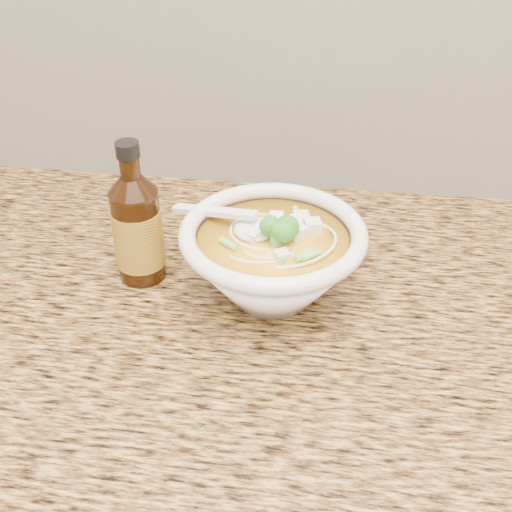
# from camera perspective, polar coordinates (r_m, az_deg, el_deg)

# --- Properties ---
(counter_slab) EXTENTS (4.00, 0.68, 0.04)m
(counter_slab) POSITION_cam_1_polar(r_m,az_deg,el_deg) (0.79, 10.73, -6.57)
(counter_slab) COLOR #A77D3D
(counter_slab) RESTS_ON cabinet
(soup_bowl) EXTENTS (0.24, 0.22, 0.12)m
(soup_bowl) POSITION_cam_1_polar(r_m,az_deg,el_deg) (0.76, 1.45, -0.41)
(soup_bowl) COLOR white
(soup_bowl) RESTS_ON counter_slab
(hot_sauce_bottle) EXTENTS (0.06, 0.06, 0.19)m
(hot_sauce_bottle) POSITION_cam_1_polar(r_m,az_deg,el_deg) (0.80, -10.48, 2.38)
(hot_sauce_bottle) COLOR #341907
(hot_sauce_bottle) RESTS_ON counter_slab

